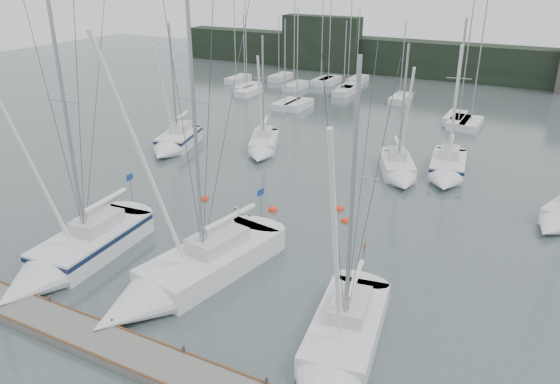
{
  "coord_description": "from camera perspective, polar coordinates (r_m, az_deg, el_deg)",
  "views": [
    {
      "loc": [
        14.23,
        -18.55,
        15.6
      ],
      "look_at": [
        1.83,
        5.0,
        4.3
      ],
      "focal_mm": 35.0,
      "sensor_mm": 36.0,
      "label": 1
    }
  ],
  "objects": [
    {
      "name": "sailboat_mid_d",
      "position": [
        44.19,
        17.04,
        2.12
      ],
      "size": [
        3.67,
        7.97,
        12.69
      ],
      "rotation": [
        0.0,
        0.0,
        0.14
      ],
      "color": "silver",
      "rests_on": "ground"
    },
    {
      "name": "sailboat_mid_c",
      "position": [
        43.14,
        12.35,
        2.04
      ],
      "size": [
        4.87,
        7.13,
        10.85
      ],
      "rotation": [
        0.0,
        0.0,
        0.42
      ],
      "color": "silver",
      "rests_on": "ground"
    },
    {
      "name": "sailboat_near_left",
      "position": [
        32.13,
        -21.28,
        -6.45
      ],
      "size": [
        3.99,
        10.92,
        15.26
      ],
      "rotation": [
        0.0,
        0.0,
        0.08
      ],
      "color": "silver",
      "rests_on": "ground"
    },
    {
      "name": "sailboat_near_center",
      "position": [
        28.58,
        -10.83,
        -9.14
      ],
      "size": [
        5.38,
        12.18,
        16.28
      ],
      "rotation": [
        0.0,
        0.0,
        -0.17
      ],
      "color": "silver",
      "rests_on": "ground"
    },
    {
      "name": "far_building_left",
      "position": [
        86.46,
        4.34,
        15.24
      ],
      "size": [
        12.0,
        3.0,
        8.0
      ],
      "primitive_type": "cube",
      "color": "black",
      "rests_on": "ground"
    },
    {
      "name": "sailboat_near_right",
      "position": [
        23.62,
        5.89,
        -16.8
      ],
      "size": [
        4.26,
        10.01,
        13.55
      ],
      "rotation": [
        0.0,
        0.0,
        0.16
      ],
      "color": "silver",
      "rests_on": "ground"
    },
    {
      "name": "sailboat_mid_b",
      "position": [
        48.05,
        -1.86,
        4.69
      ],
      "size": [
        4.95,
        7.77,
        10.62
      ],
      "rotation": [
        0.0,
        0.0,
        0.4
      ],
      "color": "silver",
      "rests_on": "ground"
    },
    {
      "name": "buoy_c",
      "position": [
        39.01,
        -7.85,
        -0.79
      ],
      "size": [
        0.61,
        0.61,
        0.61
      ],
      "primitive_type": "sphere",
      "color": "red",
      "rests_on": "ground"
    },
    {
      "name": "dock",
      "position": [
        24.96,
        -15.16,
        -16.05
      ],
      "size": [
        24.0,
        2.0,
        0.4
      ],
      "primitive_type": "cube",
      "color": "#60605B",
      "rests_on": "ground"
    },
    {
      "name": "buoy_d",
      "position": [
        37.36,
        6.26,
        -1.82
      ],
      "size": [
        0.6,
        0.6,
        0.6
      ],
      "primitive_type": "sphere",
      "color": "red",
      "rests_on": "ground"
    },
    {
      "name": "buoy_a",
      "position": [
        36.98,
        -0.74,
        -1.95
      ],
      "size": [
        0.65,
        0.65,
        0.65
      ],
      "primitive_type": "sphere",
      "color": "red",
      "rests_on": "ground"
    },
    {
      "name": "sailboat_mid_a",
      "position": [
        49.57,
        -11.06,
        5.0
      ],
      "size": [
        4.55,
        7.97,
        11.68
      ],
      "rotation": [
        0.0,
        0.0,
        0.27
      ],
      "color": "silver",
      "rests_on": "ground"
    },
    {
      "name": "mast_forest",
      "position": [
        66.99,
        9.27,
        9.66
      ],
      "size": [
        52.79,
        22.11,
        14.27
      ],
      "color": "silver",
      "rests_on": "ground"
    },
    {
      "name": "far_treeline",
      "position": [
        82.84,
        17.99,
        12.83
      ],
      "size": [
        90.0,
        4.0,
        5.0
      ],
      "primitive_type": "cube",
      "color": "black",
      "rests_on": "ground"
    },
    {
      "name": "seagull",
      "position": [
        22.58,
        -3.97,
        -2.05
      ],
      "size": [
        0.91,
        0.48,
        0.19
      ],
      "rotation": [
        0.0,
        0.0,
        -0.39
      ],
      "color": "silver",
      "rests_on": "ground"
    },
    {
      "name": "buoy_b",
      "position": [
        35.7,
        6.83,
        -3.08
      ],
      "size": [
        0.57,
        0.57,
        0.57
      ],
      "primitive_type": "sphere",
      "color": "red",
      "rests_on": "ground"
    },
    {
      "name": "ground",
      "position": [
        28.1,
        -8.22,
        -10.98
      ],
      "size": [
        160.0,
        160.0,
        0.0
      ],
      "primitive_type": "plane",
      "color": "#455452",
      "rests_on": "ground"
    }
  ]
}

